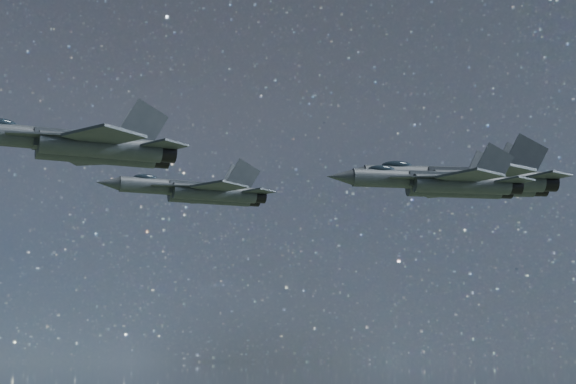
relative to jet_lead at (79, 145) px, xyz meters
name	(u,v)px	position (x,y,z in m)	size (l,w,h in m)	color
jet_lead	(79,145)	(0.00, 0.00, 0.00)	(17.61, 12.32, 4.44)	#2D3438
jet_left	(199,191)	(15.89, 17.27, 1.07)	(16.85, 11.73, 4.24)	#2D3438
jet_right	(442,183)	(24.67, -8.78, -1.99)	(15.03, 10.08, 3.80)	#2D3438
jet_slot	(467,180)	(33.92, -0.24, 0.71)	(19.89, 13.14, 5.08)	#2D3438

